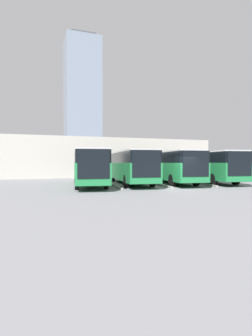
% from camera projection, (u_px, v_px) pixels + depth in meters
% --- Properties ---
extents(ground_plane, '(600.00, 600.00, 0.00)m').
position_uv_depth(ground_plane, '(180.00, 189.00, 20.25)').
color(ground_plane, gray).
extents(bus_0, '(3.96, 11.69, 3.12)m').
position_uv_depth(bus_0, '(205.00, 165.00, 27.15)').
color(bus_0, '#238447').
rests_on(bus_0, ground_plane).
extents(curb_divider_0, '(1.09, 6.66, 0.15)m').
position_uv_depth(curb_divider_0, '(198.00, 183.00, 24.93)').
color(curb_divider_0, '#9E9E99').
rests_on(curb_divider_0, ground_plane).
extents(bus_1, '(3.96, 11.69, 3.12)m').
position_uv_depth(bus_1, '(169.00, 166.00, 26.08)').
color(bus_1, '#238447').
rests_on(bus_1, ground_plane).
extents(curb_divider_1, '(1.09, 6.66, 0.15)m').
position_uv_depth(curb_divider_1, '(158.00, 184.00, 23.86)').
color(curb_divider_1, '#9E9E99').
rests_on(curb_divider_1, ground_plane).
extents(bus_2, '(3.96, 11.69, 3.12)m').
position_uv_depth(bus_2, '(130.00, 166.00, 25.06)').
color(bus_2, '#238447').
rests_on(bus_2, ground_plane).
extents(curb_divider_2, '(1.09, 6.66, 0.15)m').
position_uv_depth(curb_divider_2, '(115.00, 185.00, 22.84)').
color(curb_divider_2, '#9E9E99').
rests_on(curb_divider_2, ground_plane).
extents(bus_3, '(3.96, 11.69, 3.12)m').
position_uv_depth(bus_3, '(89.00, 166.00, 23.47)').
color(bus_3, '#238447').
rests_on(bus_3, ground_plane).
extents(station_building, '(29.69, 13.19, 5.49)m').
position_uv_depth(station_building, '(108.00, 158.00, 40.91)').
color(station_building, beige).
rests_on(station_building, ground_plane).
extents(office_tower, '(21.15, 21.15, 81.08)m').
position_uv_depth(office_tower, '(82.00, 102.00, 165.09)').
color(office_tower, '#7F8EA3').
rests_on(office_tower, ground_plane).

